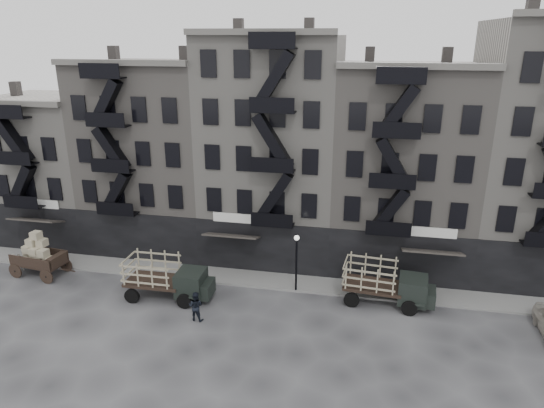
% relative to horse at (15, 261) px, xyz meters
% --- Properties ---
extents(ground, '(140.00, 140.00, 0.00)m').
position_rel_horse_xyz_m(ground, '(18.50, -1.66, -0.76)').
color(ground, '#38383A').
rests_on(ground, ground).
extents(sidewalk, '(55.00, 2.50, 0.15)m').
position_rel_horse_xyz_m(sidewalk, '(18.50, 2.09, -0.69)').
color(sidewalk, slate).
rests_on(sidewalk, ground).
extents(building_west, '(10.00, 11.35, 13.20)m').
position_rel_horse_xyz_m(building_west, '(-1.50, 8.17, 5.24)').
color(building_west, gray).
rests_on(building_west, ground).
extents(building_midwest, '(10.00, 11.35, 16.20)m').
position_rel_horse_xyz_m(building_midwest, '(8.50, 8.17, 6.74)').
color(building_midwest, slate).
rests_on(building_midwest, ground).
extents(building_center, '(10.00, 11.35, 18.20)m').
position_rel_horse_xyz_m(building_center, '(18.50, 8.17, 7.74)').
color(building_center, gray).
rests_on(building_center, ground).
extents(building_mideast, '(10.00, 11.35, 16.20)m').
position_rel_horse_xyz_m(building_mideast, '(28.50, 8.17, 6.74)').
color(building_mideast, slate).
rests_on(building_mideast, ground).
extents(lamp_post, '(0.36, 0.36, 4.28)m').
position_rel_horse_xyz_m(lamp_post, '(21.50, 0.94, 2.02)').
color(lamp_post, black).
rests_on(lamp_post, ground).
extents(horse, '(1.94, 1.19, 1.53)m').
position_rel_horse_xyz_m(horse, '(0.00, 0.00, 0.00)').
color(horse, beige).
rests_on(horse, ground).
extents(wagon, '(4.17, 2.58, 3.33)m').
position_rel_horse_xyz_m(wagon, '(2.30, -0.29, 1.14)').
color(wagon, black).
rests_on(wagon, ground).
extents(stake_truck_west, '(5.95, 2.53, 2.96)m').
position_rel_horse_xyz_m(stake_truck_west, '(13.01, -1.54, 0.93)').
color(stake_truck_west, black).
rests_on(stake_truck_west, ground).
extents(stake_truck_east, '(6.08, 2.91, 2.96)m').
position_rel_horse_xyz_m(stake_truck_east, '(27.55, 0.63, 0.93)').
color(stake_truck_east, black).
rests_on(stake_truck_east, ground).
extents(pedestrian_mid, '(1.00, 0.80, 1.95)m').
position_rel_horse_xyz_m(pedestrian_mid, '(15.87, -3.79, 0.21)').
color(pedestrian_mid, black).
rests_on(pedestrian_mid, ground).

